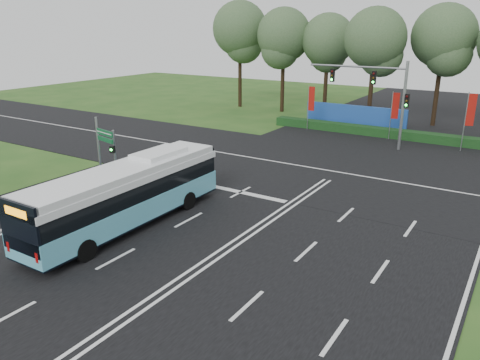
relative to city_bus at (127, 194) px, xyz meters
name	(u,v)px	position (x,y,z in m)	size (l,w,h in m)	color
ground	(243,235)	(5.39, 2.09, -1.68)	(120.00, 120.00, 0.00)	#26511B
road_main	(243,235)	(5.39, 2.09, -1.66)	(20.00, 120.00, 0.04)	black
road_cross	(336,172)	(5.39, 14.09, -1.66)	(120.00, 14.00, 0.05)	black
bike_path	(27,203)	(-7.11, -0.91, -1.65)	(5.00, 18.00, 0.06)	black
kerb_strip	(54,211)	(-4.71, -0.91, -1.62)	(0.25, 18.00, 0.12)	gray
city_bus	(127,194)	(0.00, 0.00, 0.00)	(2.58, 11.66, 3.34)	#56AEC8
pedestrian_signal	(115,157)	(-4.81, 3.74, 0.30)	(0.34, 0.43, 3.64)	gray
street_sign	(102,147)	(-4.79, 2.80, 1.14)	(1.73, 0.47, 4.54)	gray
utility_cabinet	(1,206)	(-6.81, -2.53, -1.23)	(0.54, 0.45, 0.91)	#BDB698
banner_flag_left	(311,101)	(-1.87, 25.76, 1.09)	(0.62, 0.09, 4.23)	gray
banner_flag_mid	(394,108)	(5.90, 25.94, 1.07)	(0.60, 0.24, 4.20)	gray
banner_flag_right	(469,113)	(11.93, 24.88, 1.37)	(0.64, 0.32, 4.69)	gray
traffic_light_gantry	(382,90)	(5.60, 22.59, 2.98)	(8.41, 0.28, 7.00)	gray
hedge	(388,133)	(5.39, 26.59, -1.28)	(22.00, 1.20, 0.80)	#123313
blue_hoarding	(355,117)	(1.39, 29.09, -0.58)	(10.00, 0.30, 2.20)	#1E4AA4
eucalyptus_row	(370,37)	(0.99, 33.15, 6.78)	(41.25, 9.07, 12.47)	black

